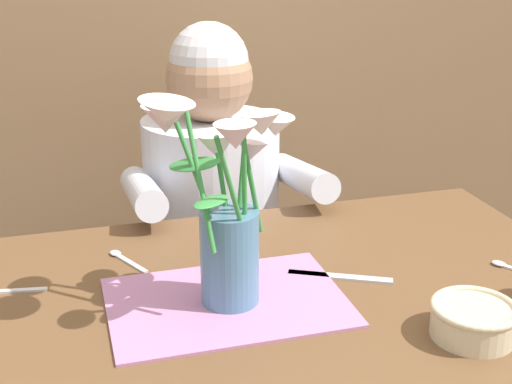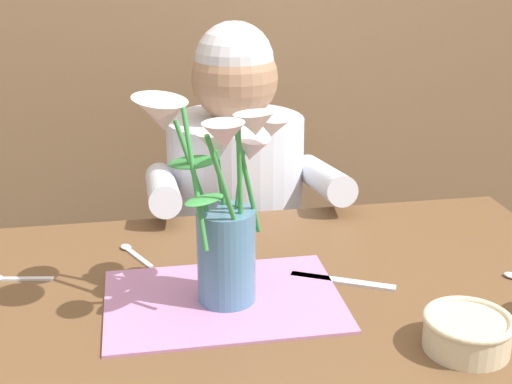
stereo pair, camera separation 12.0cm
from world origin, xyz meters
The scene contains 8 objects.
dining_table centered at (0.00, 0.00, 0.64)m, with size 1.20×0.80×0.74m.
seated_person centered at (0.02, 0.62, 0.56)m, with size 0.45×0.47×1.14m.
striped_placemat centered at (-0.09, 0.01, 0.74)m, with size 0.40×0.28×0.01m, color #B275A3.
flower_vase centered at (-0.09, 0.01, 0.92)m, with size 0.27×0.24×0.37m.
ceramic_bowl centered at (0.25, -0.20, 0.77)m, with size 0.14×0.14×0.06m.
dinner_knife centered at (0.13, 0.04, 0.74)m, with size 0.19×0.02×0.01m, color silver.
spoon_1 centered at (-0.24, 0.23, 0.74)m, with size 0.07×0.11×0.01m.
spoon_2 centered at (-0.46, 0.15, 0.74)m, with size 0.12×0.03×0.01m.
Camera 2 is at (-0.22, -1.06, 1.34)m, focal length 49.91 mm.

